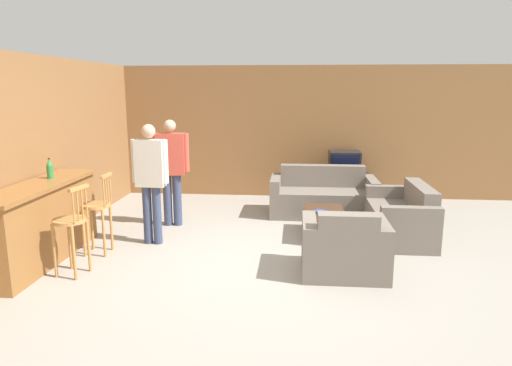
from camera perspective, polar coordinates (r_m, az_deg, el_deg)
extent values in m
plane|color=gray|center=(5.81, 0.99, -10.01)|extent=(24.00, 24.00, 0.00)
cube|color=olive|center=(9.18, 2.70, 6.38)|extent=(9.40, 0.08, 2.60)
cube|color=olive|center=(7.66, -22.22, 4.46)|extent=(0.08, 8.75, 2.60)
cube|color=brown|center=(6.33, -25.26, -4.79)|extent=(0.47, 2.07, 0.95)
cube|color=brown|center=(6.21, -25.66, -0.34)|extent=(0.55, 2.13, 0.05)
cylinder|color=#B77F42|center=(5.70, -22.29, -4.35)|extent=(0.45, 0.45, 0.04)
cylinder|color=#B77F42|center=(5.98, -22.24, -7.03)|extent=(0.04, 0.04, 0.64)
cylinder|color=#B77F42|center=(5.79, -23.89, -7.78)|extent=(0.04, 0.04, 0.64)
cylinder|color=#B77F42|center=(5.82, -20.18, -7.38)|extent=(0.04, 0.04, 0.64)
cylinder|color=#B77F42|center=(5.62, -21.80, -8.17)|extent=(0.04, 0.04, 0.64)
cylinder|color=#B77F42|center=(5.64, -20.45, -2.31)|extent=(0.02, 0.02, 0.35)
cylinder|color=#B77F42|center=(5.59, -20.91, -2.48)|extent=(0.02, 0.02, 0.35)
cylinder|color=#B77F42|center=(5.53, -21.39, -2.66)|extent=(0.02, 0.02, 0.35)
cylinder|color=#B77F42|center=(5.47, -21.87, -2.85)|extent=(0.02, 0.02, 0.35)
cube|color=#B77F42|center=(5.51, -21.30, -0.59)|extent=(0.10, 0.32, 0.04)
cylinder|color=#B77F42|center=(6.32, -19.37, -2.62)|extent=(0.39, 0.39, 0.04)
cylinder|color=#B77F42|center=(6.58, -19.82, -5.18)|extent=(0.04, 0.04, 0.64)
cylinder|color=#B77F42|center=(6.34, -20.73, -5.86)|extent=(0.04, 0.04, 0.64)
cylinder|color=#B77F42|center=(6.48, -17.64, -5.28)|extent=(0.04, 0.04, 0.64)
cylinder|color=#B77F42|center=(6.24, -18.49, -5.98)|extent=(0.04, 0.04, 0.64)
cylinder|color=#B77F42|center=(6.32, -17.76, -0.68)|extent=(0.02, 0.02, 0.35)
cylinder|color=#B77F42|center=(6.25, -18.00, -0.83)|extent=(0.02, 0.02, 0.35)
cylinder|color=#B77F42|center=(6.18, -18.24, -0.98)|extent=(0.02, 0.02, 0.35)
cylinder|color=#B77F42|center=(6.11, -18.50, -1.13)|extent=(0.02, 0.02, 0.35)
cube|color=#B77F42|center=(6.18, -18.24, 0.88)|extent=(0.05, 0.32, 0.04)
cube|color=#70665B|center=(7.96, 8.35, -2.42)|extent=(1.48, 0.86, 0.45)
cube|color=#70665B|center=(8.19, 8.31, 0.93)|extent=(1.48, 0.22, 0.38)
cube|color=#70665B|center=(7.93, 2.46, -1.59)|extent=(0.16, 0.86, 0.66)
cube|color=#70665B|center=(8.03, 14.21, -1.78)|extent=(0.16, 0.86, 0.66)
cube|color=#70665B|center=(5.56, 10.94, -8.78)|extent=(0.67, 0.81, 0.45)
cube|color=#70665B|center=(5.15, 11.43, -5.73)|extent=(0.67, 0.22, 0.36)
cube|color=#70665B|center=(5.59, 15.24, -7.82)|extent=(0.16, 0.81, 0.65)
cube|color=#70665B|center=(5.50, 6.64, -7.79)|extent=(0.16, 0.81, 0.65)
cube|color=#70665B|center=(7.02, 17.42, -4.78)|extent=(0.79, 1.17, 0.45)
cube|color=#70665B|center=(6.99, 19.89, -1.64)|extent=(0.22, 1.17, 0.35)
cube|color=#70665B|center=(7.62, 16.42, -2.68)|extent=(0.79, 0.16, 0.64)
cube|color=#70665B|center=(6.37, 18.72, -5.63)|extent=(0.79, 0.16, 0.64)
cube|color=#472D1E|center=(6.79, 8.53, -3.62)|extent=(0.58, 0.95, 0.04)
cube|color=#472D1E|center=(6.42, 6.46, -6.28)|extent=(0.06, 0.06, 0.35)
cube|color=#472D1E|center=(6.45, 10.94, -6.33)|extent=(0.06, 0.06, 0.35)
cube|color=#472D1E|center=(7.26, 6.31, -4.16)|extent=(0.06, 0.06, 0.35)
cube|color=#472D1E|center=(7.29, 10.26, -4.21)|extent=(0.06, 0.06, 0.35)
cube|color=#2D2319|center=(9.01, 10.86, -0.57)|extent=(0.99, 0.52, 0.53)
cube|color=black|center=(8.93, 10.98, 2.49)|extent=(0.58, 0.46, 0.45)
cube|color=black|center=(8.70, 11.14, 2.25)|extent=(0.51, 0.01, 0.38)
cylinder|color=#2D7F3D|center=(6.51, -24.35, 1.29)|extent=(0.08, 0.08, 0.18)
cone|color=#2D7F3D|center=(6.49, -24.44, 2.39)|extent=(0.07, 0.07, 0.08)
cylinder|color=black|center=(6.48, -24.47, 2.79)|extent=(0.03, 0.03, 0.02)
cube|color=navy|center=(6.70, 8.05, -3.56)|extent=(0.22, 0.22, 0.03)
cylinder|color=#384260|center=(7.38, -9.81, -2.10)|extent=(0.14, 0.14, 0.82)
cylinder|color=#384260|center=(7.40, -10.99, -2.09)|extent=(0.14, 0.14, 0.82)
cube|color=#CC4C3D|center=(7.25, -10.62, 3.57)|extent=(0.46, 0.21, 0.65)
cylinder|color=#CC4C3D|center=(7.21, -8.72, 3.80)|extent=(0.09, 0.09, 0.60)
cylinder|color=#CC4C3D|center=(7.30, -12.50, 3.76)|extent=(0.09, 0.09, 0.60)
sphere|color=tan|center=(7.20, -10.75, 7.04)|extent=(0.19, 0.19, 0.19)
cylinder|color=#384260|center=(6.60, -13.41, -3.90)|extent=(0.12, 0.12, 0.82)
cylinder|color=#384260|center=(6.55, -12.26, -3.96)|extent=(0.12, 0.12, 0.82)
cube|color=beige|center=(6.42, -13.13, 2.42)|extent=(0.41, 0.18, 0.65)
cylinder|color=beige|center=(6.50, -14.96, 2.67)|extent=(0.08, 0.08, 0.60)
cylinder|color=beige|center=(6.34, -11.28, 2.63)|extent=(0.08, 0.08, 0.60)
sphere|color=tan|center=(6.37, -13.32, 6.32)|extent=(0.19, 0.19, 0.19)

